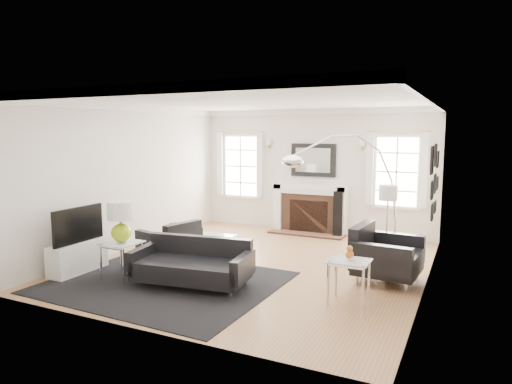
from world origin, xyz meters
The scene contains 25 objects.
floor centered at (0.00, 0.00, 0.00)m, with size 6.00×6.00×0.00m, color #9D6941.
back_wall centered at (0.00, 3.00, 1.40)m, with size 5.50×0.04×2.80m, color silver.
front_wall centered at (0.00, -3.00, 1.40)m, with size 5.50×0.04×2.80m, color silver.
left_wall centered at (-2.75, 0.00, 1.40)m, with size 0.04×6.00×2.80m, color silver.
right_wall centered at (2.75, 0.00, 1.40)m, with size 0.04×6.00×2.80m, color silver.
ceiling centered at (0.00, 0.00, 2.80)m, with size 5.50×6.00×0.02m, color white.
crown_molding centered at (0.00, 0.00, 2.74)m, with size 5.50×6.00×0.12m, color white.
fireplace centered at (0.00, 2.79, 0.54)m, with size 1.70×0.69×1.11m.
mantel_mirror centered at (0.00, 2.95, 1.65)m, with size 1.05×0.07×0.75m.
window_left centered at (-1.85, 2.95, 1.46)m, with size 1.24×0.15×1.62m.
window_right centered at (1.85, 2.95, 1.46)m, with size 1.24×0.15×1.62m.
gallery_wall centered at (2.72, 1.30, 1.53)m, with size 0.04×1.73×1.29m.
tv_unit centered at (-2.44, -1.70, 0.33)m, with size 0.35×1.00×1.09m.
area_rug centered at (-0.85, -1.51, 0.01)m, with size 3.33×2.77×0.01m, color black.
sofa centered at (-0.39, -1.42, 0.31)m, with size 1.85×1.04×0.57m.
armchair_left centered at (-1.45, -0.50, 0.34)m, with size 0.99×1.06×0.61m.
armchair_right centered at (2.13, 0.02, 0.39)m, with size 1.02×1.12×0.71m.
coffee_table centered at (-1.02, -0.09, 0.36)m, with size 0.88×0.88×0.39m.
side_table_left centered at (-1.57, -1.64, 0.48)m, with size 0.53×0.53×0.58m.
nesting_table centered at (1.88, -1.13, 0.47)m, with size 0.54×0.45×0.59m.
gourd_lamp centered at (-1.57, -1.64, 0.95)m, with size 0.40×0.40×0.64m.
orange_vase centered at (1.88, -1.13, 0.69)m, with size 0.11×0.11×0.18m.
arc_floor_lamp centered at (1.52, 0.04, 1.26)m, with size 1.65×1.52×2.33m.
stick_floor_lamp centered at (2.09, 0.47, 1.24)m, with size 0.29×0.29×1.43m.
speaker_tower centered at (0.68, 2.65, 0.50)m, with size 0.20×0.20×1.01m, color black.
Camera 1 is at (3.30, -6.98, 2.28)m, focal length 32.00 mm.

